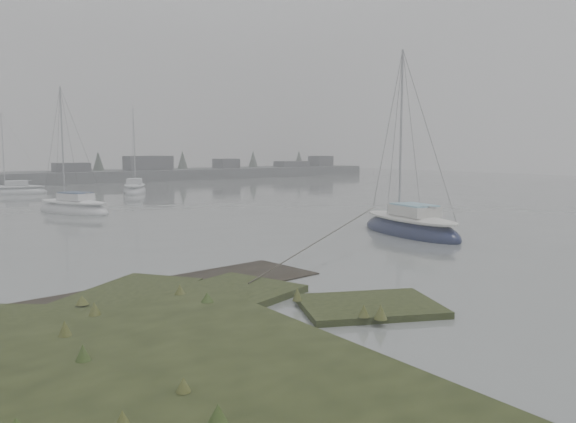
% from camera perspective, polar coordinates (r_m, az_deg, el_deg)
% --- Properties ---
extents(ground, '(160.00, 160.00, 0.00)m').
position_cam_1_polar(ground, '(42.02, -22.97, 0.17)').
color(ground, slate).
rests_on(ground, ground).
extents(far_shoreline, '(60.00, 8.00, 4.15)m').
position_cam_1_polar(far_shoreline, '(81.31, -9.76, 3.91)').
color(far_shoreline, '#4C4F51').
rests_on(far_shoreline, ground).
extents(sailboat_main, '(3.54, 7.18, 9.70)m').
position_cam_1_polar(sailboat_main, '(28.12, 12.29, -1.67)').
color(sailboat_main, '#111735').
rests_on(sailboat_main, ground).
extents(sailboat_white, '(4.34, 6.57, 8.84)m').
position_cam_1_polar(sailboat_white, '(39.30, -20.96, 0.26)').
color(sailboat_white, silver).
rests_on(sailboat_white, ground).
extents(sailboat_far_b, '(4.57, 6.54, 8.85)m').
position_cam_1_polar(sailboat_far_b, '(56.00, -15.31, 2.14)').
color(sailboat_far_b, '#B8BDC3').
rests_on(sailboat_far_b, ground).
extents(sailboat_far_c, '(5.99, 2.99, 8.08)m').
position_cam_1_polar(sailboat_far_c, '(58.17, -26.05, 1.85)').
color(sailboat_far_c, '#B5BAC0').
rests_on(sailboat_far_c, ground).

